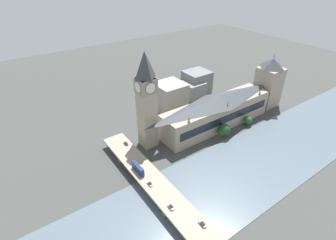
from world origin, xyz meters
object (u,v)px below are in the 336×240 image
Objects in this scene: car_southbound_lead at (171,207)px; car_northbound_tail at (202,224)px; clock_tower at (146,99)px; car_northbound_lead at (126,144)px; parliament_hall at (217,111)px; road_bridge at (173,204)px; car_northbound_mid at (150,184)px; double_decker_bus_mid at (138,168)px; victoria_tower at (269,83)px.

car_northbound_tail is at bearing -158.90° from car_southbound_lead.
clock_tower is 35.70m from car_northbound_lead.
parliament_hall is 99.71m from car_southbound_lead.
parliament_hall is 79.13m from car_northbound_lead.
clock_tower is 0.47× the size of road_bridge.
double_decker_bus_mid is at bearing 0.08° from car_northbound_mid.
parliament_hall is 86.82m from double_decker_bus_mid.
double_decker_bus_mid reaches higher than car_northbound_lead.
road_bridge is 32.84m from double_decker_bus_mid.
car_northbound_mid is 20.78m from car_southbound_lead.
double_decker_bus_mid is at bearing 7.80° from car_northbound_tail.
car_southbound_lead is (-2.06, 3.02, 1.89)m from road_bridge.
victoria_tower is 150.74m from double_decker_bus_mid.
victoria_tower reaches higher than car_northbound_mid.
car_northbound_tail is at bearing 116.37° from victoria_tower.
victoria_tower reaches higher than double_decker_bus_mid.
car_northbound_mid is (-31.83, 149.02, -15.56)m from victoria_tower.
clock_tower reaches higher than parliament_hall.
parliament_hall is at bearing 90.05° from victoria_tower.
parliament_hall is 2.05× the size of victoria_tower.
double_decker_bus_mid is (-18.12, 149.04, -13.45)m from victoria_tower.
clock_tower is 57.55m from car_northbound_mid.
victoria_tower is 11.22× the size of car_northbound_lead.
victoria_tower is at bearing -70.52° from car_southbound_lead.
car_northbound_mid is 0.92× the size of car_northbound_tail.
parliament_hall is at bearing -98.45° from car_northbound_lead.
parliament_hall is 23.16× the size of car_southbound_lead.
double_decker_bus_mid is (-28.14, 24.62, -28.80)m from clock_tower.
parliament_hall is 96.21m from road_bridge.
car_northbound_tail is (-70.27, 77.66, -6.48)m from parliament_hall.
parliament_hall reaches higher than car_northbound_mid.
road_bridge is at bearing 109.13° from victoria_tower.
victoria_tower reaches higher than car_southbound_lead.
car_northbound_mid is at bearing 102.06° from victoria_tower.
victoria_tower is at bearing -89.95° from parliament_hall.
clock_tower reaches higher than car_northbound_mid.
double_decker_bus_mid is 2.58× the size of car_northbound_tail.
parliament_hall is 23.02× the size of car_northbound_lead.
parliament_hall is 90.78m from car_northbound_mid.
double_decker_bus_mid is at bearing 167.09° from car_northbound_lead.
victoria_tower is 11.77× the size of car_northbound_mid.
parliament_hall is 22.30× the size of car_northbound_tail.
parliament_hall is 64.87m from victoria_tower.
double_decker_bus_mid is at bearing 5.87° from road_bridge.
car_northbound_tail is at bearing 167.73° from clock_tower.
car_northbound_tail is at bearing -172.20° from double_decker_bus_mid.
road_bridge is 33.86× the size of car_northbound_tail.
car_northbound_tail is (-70.33, 141.89, -15.54)m from victoria_tower.
clock_tower is 72.08m from road_bridge.
parliament_hall is 1.41× the size of clock_tower.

